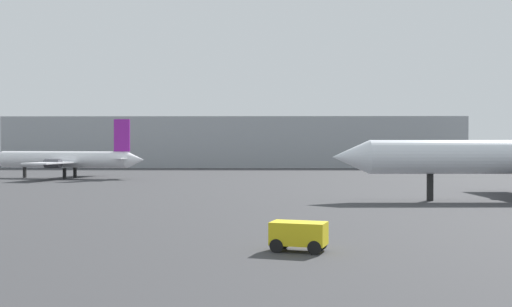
% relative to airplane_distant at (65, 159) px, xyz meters
% --- Properties ---
extents(airplane_distant, '(23.82, 18.27, 8.11)m').
position_rel_airplane_distant_xyz_m(airplane_distant, '(0.00, 0.00, 0.00)').
color(airplane_distant, white).
rests_on(airplane_distant, ground_plane).
extents(baggage_cart, '(2.67, 1.97, 1.30)m').
position_rel_airplane_distant_xyz_m(baggage_cart, '(29.32, -59.73, -1.84)').
color(baggage_cart, gold).
rests_on(baggage_cart, ground_plane).
extents(terminal_building, '(92.60, 19.87, 10.27)m').
position_rel_airplane_distant_xyz_m(terminal_building, '(21.26, 47.75, 2.53)').
color(terminal_building, '#999EA3').
rests_on(terminal_building, ground_plane).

